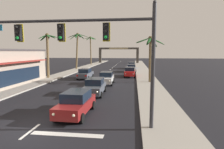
% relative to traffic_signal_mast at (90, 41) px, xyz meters
% --- Properties ---
extents(ground_plane, '(220.00, 220.00, 0.00)m').
position_rel_traffic_signal_mast_xyz_m(ground_plane, '(-3.28, -0.54, -5.01)').
color(ground_plane, black).
extents(sidewalk_right, '(3.20, 110.00, 0.14)m').
position_rel_traffic_signal_mast_xyz_m(sidewalk_right, '(4.52, 19.46, -4.94)').
color(sidewalk_right, '#9E998E').
rests_on(sidewalk_right, ground).
extents(sidewalk_left, '(3.20, 110.00, 0.14)m').
position_rel_traffic_signal_mast_xyz_m(sidewalk_left, '(-11.08, 19.46, -4.94)').
color(sidewalk_left, '#9E998E').
rests_on(sidewalk_left, ground).
extents(lane_markings, '(4.28, 89.73, 0.01)m').
position_rel_traffic_signal_mast_xyz_m(lane_markings, '(-2.83, 19.83, -5.01)').
color(lane_markings, silver).
rests_on(lane_markings, ground).
extents(traffic_signal_mast, '(10.76, 0.41, 7.12)m').
position_rel_traffic_signal_mast_xyz_m(traffic_signal_mast, '(0.00, 0.00, 0.00)').
color(traffic_signal_mast, '#2D2D33').
rests_on(traffic_signal_mast, ground).
extents(sedan_lead_at_stop_bar, '(2.04, 4.49, 1.68)m').
position_rel_traffic_signal_mast_xyz_m(sedan_lead_at_stop_bar, '(-1.55, 1.94, -4.16)').
color(sedan_lead_at_stop_bar, maroon).
rests_on(sedan_lead_at_stop_bar, ground).
extents(sedan_third_in_queue, '(2.01, 4.47, 1.68)m').
position_rel_traffic_signal_mast_xyz_m(sedan_third_in_queue, '(-1.54, 8.10, -4.16)').
color(sedan_third_in_queue, '#4C515B').
rests_on(sedan_third_in_queue, ground).
extents(sedan_fifth_in_queue, '(2.05, 4.49, 1.68)m').
position_rel_traffic_signal_mast_xyz_m(sedan_fifth_in_queue, '(-1.26, 14.27, -4.16)').
color(sedan_fifth_in_queue, silver).
rests_on(sedan_fifth_in_queue, ground).
extents(sedan_oncoming_far, '(2.01, 4.47, 1.68)m').
position_rel_traffic_signal_mast_xyz_m(sedan_oncoming_far, '(-5.39, 18.62, -4.16)').
color(sedan_oncoming_far, '#4C515B').
rests_on(sedan_oncoming_far, ground).
extents(sedan_parked_nearest_kerb, '(2.08, 4.50, 1.68)m').
position_rel_traffic_signal_mast_xyz_m(sedan_parked_nearest_kerb, '(1.95, 29.49, -4.16)').
color(sedan_parked_nearest_kerb, silver).
rests_on(sedan_parked_nearest_kerb, ground).
extents(sedan_parked_mid_kerb, '(2.00, 4.47, 1.68)m').
position_rel_traffic_signal_mast_xyz_m(sedan_parked_mid_kerb, '(1.80, 22.00, -4.16)').
color(sedan_parked_mid_kerb, red).
rests_on(sedan_parked_mid_kerb, ground).
extents(sedan_parked_far_kerb, '(2.04, 4.49, 1.68)m').
position_rel_traffic_signal_mast_xyz_m(sedan_parked_far_kerb, '(1.89, 36.93, -4.16)').
color(sedan_parked_far_kerb, navy).
rests_on(sedan_parked_far_kerb, ground).
extents(palm_left_second, '(3.11, 3.09, 7.36)m').
position_rel_traffic_signal_mast_xyz_m(palm_left_second, '(-11.49, 18.28, -0.12)').
color(palm_left_second, brown).
rests_on(palm_left_second, ground).
extents(palm_left_third, '(4.86, 4.80, 8.91)m').
position_rel_traffic_signal_mast_xyz_m(palm_left_third, '(-11.30, 33.48, 1.26)').
color(palm_left_third, brown).
rests_on(palm_left_third, ground).
extents(palm_left_farthest, '(3.88, 3.80, 9.28)m').
position_rel_traffic_signal_mast_xyz_m(palm_left_farthest, '(-11.61, 48.68, 1.63)').
color(palm_left_farthest, brown).
rests_on(palm_left_farthest, ground).
extents(palm_right_second, '(4.03, 4.08, 6.56)m').
position_rel_traffic_signal_mast_xyz_m(palm_right_second, '(4.70, 15.96, -0.26)').
color(palm_right_second, brown).
rests_on(palm_right_second, ground).
extents(town_gateway_arch, '(15.10, 0.90, 5.89)m').
position_rel_traffic_signal_mast_xyz_m(town_gateway_arch, '(-3.28, 59.03, -1.11)').
color(town_gateway_arch, '#423D38').
rests_on(town_gateway_arch, ground).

